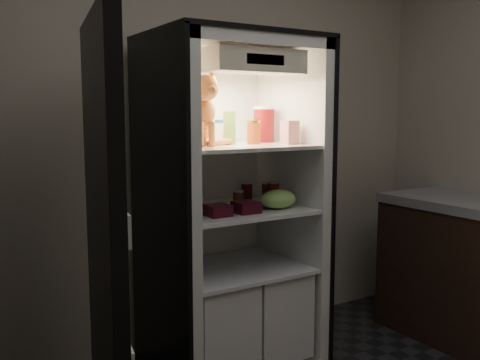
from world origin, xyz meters
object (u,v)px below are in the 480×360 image
(salsa_jar, at_px, (254,132))
(grape_bag, at_px, (278,199))
(condiment_jar, at_px, (239,198))
(pepper_jar, at_px, (264,124))
(refrigerator, at_px, (228,232))
(berry_box_right, at_px, (246,207))
(parmesan_shaker, at_px, (229,128))
(soda_can_c, at_px, (273,193))
(soda_can_a, at_px, (247,193))
(cream_carton, at_px, (290,132))
(mayo_tub, at_px, (223,131))
(berry_box_left, at_px, (218,210))
(tabby_cat, at_px, (196,118))
(soda_can_b, at_px, (268,194))

(salsa_jar, bearing_deg, grape_bag, -60.66)
(salsa_jar, relative_size, condiment_jar, 1.45)
(pepper_jar, bearing_deg, refrigerator, -169.86)
(refrigerator, height_order, grape_bag, refrigerator)
(pepper_jar, height_order, berry_box_right, pepper_jar)
(parmesan_shaker, bearing_deg, soda_can_c, -17.51)
(soda_can_a, bearing_deg, cream_carton, -56.73)
(salsa_jar, distance_m, condiment_jar, 0.38)
(mayo_tub, distance_m, pepper_jar, 0.25)
(berry_box_left, bearing_deg, condiment_jar, 38.67)
(soda_can_a, xyz_separation_m, condiment_jar, (-0.09, -0.05, -0.01))
(tabby_cat, xyz_separation_m, parmesan_shaker, (0.22, 0.04, -0.06))
(salsa_jar, height_order, berry_box_left, salsa_jar)
(salsa_jar, distance_m, pepper_jar, 0.19)
(pepper_jar, relative_size, soda_can_c, 1.58)
(cream_carton, distance_m, condiment_jar, 0.47)
(salsa_jar, xyz_separation_m, soda_can_c, (0.12, -0.02, -0.35))
(soda_can_a, height_order, soda_can_c, soda_can_c)
(parmesan_shaker, height_order, berry_box_right, parmesan_shaker)
(parmesan_shaker, bearing_deg, salsa_jar, -23.01)
(parmesan_shaker, xyz_separation_m, soda_can_b, (0.23, -0.04, -0.38))
(soda_can_c, relative_size, berry_box_left, 1.13)
(pepper_jar, height_order, grape_bag, pepper_jar)
(soda_can_b, distance_m, berry_box_right, 0.30)
(refrigerator, relative_size, tabby_cat, 4.79)
(refrigerator, relative_size, soda_can_b, 15.24)
(pepper_jar, height_order, soda_can_c, pepper_jar)
(cream_carton, bearing_deg, pepper_jar, 93.73)
(mayo_tub, height_order, condiment_jar, mayo_tub)
(berry_box_right, bearing_deg, berry_box_left, 179.17)
(mayo_tub, bearing_deg, pepper_jar, -16.28)
(refrigerator, distance_m, berry_box_right, 0.28)
(pepper_jar, bearing_deg, berry_box_left, -150.22)
(tabby_cat, height_order, soda_can_a, tabby_cat)
(refrigerator, height_order, cream_carton, refrigerator)
(parmesan_shaker, xyz_separation_m, cream_carton, (0.29, -0.17, -0.03))
(soda_can_c, bearing_deg, soda_can_b, 111.26)
(tabby_cat, height_order, soda_can_c, tabby_cat)
(grape_bag, bearing_deg, berry_box_right, -175.91)
(condiment_jar, height_order, grape_bag, grape_bag)
(grape_bag, bearing_deg, pepper_jar, 73.61)
(pepper_jar, xyz_separation_m, berry_box_right, (-0.29, -0.27, -0.42))
(berry_box_left, xyz_separation_m, berry_box_right, (0.17, -0.00, 0.00))
(refrigerator, xyz_separation_m, salsa_jar, (0.12, -0.07, 0.56))
(pepper_jar, bearing_deg, tabby_cat, -168.41)
(mayo_tub, bearing_deg, berry_box_left, -124.07)
(parmesan_shaker, bearing_deg, tabby_cat, -170.50)
(pepper_jar, height_order, soda_can_a, pepper_jar)
(berry_box_left, bearing_deg, parmesan_shaker, 46.76)
(pepper_jar, xyz_separation_m, grape_bag, (-0.07, -0.25, -0.40))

